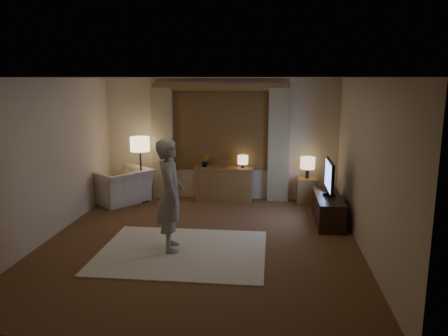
# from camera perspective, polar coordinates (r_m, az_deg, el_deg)

# --- Properties ---
(room) EXTENTS (5.04, 5.54, 2.64)m
(room) POSITION_cam_1_polar(r_m,az_deg,el_deg) (7.21, -2.58, 1.59)
(room) COLOR brown
(room) RESTS_ON ground
(rug) EXTENTS (2.50, 2.00, 0.02)m
(rug) POSITION_cam_1_polar(r_m,az_deg,el_deg) (6.77, -5.45, -10.82)
(rug) COLOR beige
(rug) RESTS_ON floor
(sideboard) EXTENTS (1.20, 0.40, 0.70)m
(sideboard) POSITION_cam_1_polar(r_m,az_deg,el_deg) (9.34, -0.00, -2.25)
(sideboard) COLOR brown
(sideboard) RESTS_ON floor
(picture_frame) EXTENTS (0.16, 0.02, 0.20)m
(picture_frame) POSITION_cam_1_polar(r_m,az_deg,el_deg) (9.24, -0.00, 0.46)
(picture_frame) COLOR brown
(picture_frame) RESTS_ON sideboard
(plant) EXTENTS (0.17, 0.13, 0.30)m
(plant) POSITION_cam_1_polar(r_m,az_deg,el_deg) (9.28, -2.46, 0.82)
(plant) COLOR #999999
(plant) RESTS_ON sideboard
(table_lamp_sideboard) EXTENTS (0.22, 0.22, 0.30)m
(table_lamp_sideboard) POSITION_cam_1_polar(r_m,az_deg,el_deg) (9.19, 2.48, 1.01)
(table_lamp_sideboard) COLOR black
(table_lamp_sideboard) RESTS_ON sideboard
(floor_lamp) EXTENTS (0.40, 0.40, 1.39)m
(floor_lamp) POSITION_cam_1_polar(r_m,az_deg,el_deg) (9.31, -10.91, 2.63)
(floor_lamp) COLOR black
(floor_lamp) RESTS_ON floor
(armchair) EXTENTS (1.43, 1.46, 0.72)m
(armchair) POSITION_cam_1_polar(r_m,az_deg,el_deg) (9.47, -13.26, -2.31)
(armchair) COLOR beige
(armchair) RESTS_ON floor
(side_table) EXTENTS (0.40, 0.40, 0.56)m
(side_table) POSITION_cam_1_polar(r_m,az_deg,el_deg) (9.28, 10.74, -2.98)
(side_table) COLOR brown
(side_table) RESTS_ON floor
(table_lamp_side) EXTENTS (0.30, 0.30, 0.44)m
(table_lamp_side) POSITION_cam_1_polar(r_m,az_deg,el_deg) (9.15, 10.87, 0.58)
(table_lamp_side) COLOR black
(table_lamp_side) RESTS_ON side_table
(tv_stand) EXTENTS (0.45, 1.40, 0.50)m
(tv_stand) POSITION_cam_1_polar(r_m,az_deg,el_deg) (8.23, 13.42, -5.21)
(tv_stand) COLOR black
(tv_stand) RESTS_ON floor
(tv) EXTENTS (0.22, 0.89, 0.65)m
(tv) POSITION_cam_1_polar(r_m,az_deg,el_deg) (8.08, 13.60, -1.09)
(tv) COLOR black
(tv) RESTS_ON tv_stand
(person) EXTENTS (0.56, 0.71, 1.71)m
(person) POSITION_cam_1_polar(r_m,az_deg,el_deg) (6.60, -7.04, -3.51)
(person) COLOR #A19B94
(person) RESTS_ON rug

